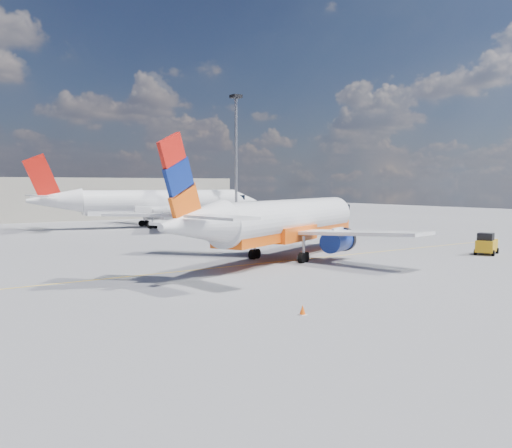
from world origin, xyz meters
TOP-DOWN VIEW (x-y plane):
  - ground at (0.00, 0.00)m, footprint 240.00×240.00m
  - taxi_line at (0.00, 3.00)m, footprint 70.00×0.15m
  - terminal_main at (5.00, 75.00)m, footprint 70.00×14.00m
  - main_jet at (4.63, 3.94)m, footprint 33.30×25.03m
  - second_jet at (11.89, 46.13)m, footprint 37.29×28.91m
  - gse_tug at (22.91, -4.55)m, footprint 3.36×2.80m
  - traffic_cone at (-8.06, -13.87)m, footprint 0.38×0.38m
  - floodlight_mast at (21.73, 37.66)m, footprint 1.50×1.50m

SIDE VIEW (x-z plane):
  - ground at x=0.00m, z-range 0.00..0.00m
  - taxi_line at x=0.00m, z-range 0.00..0.01m
  - traffic_cone at x=-8.06m, z-range -0.01..0.52m
  - gse_tug at x=22.91m, z-range -0.06..2.06m
  - main_jet at x=4.63m, z-range -1.72..8.59m
  - second_jet at x=11.89m, z-range -1.88..9.38m
  - terminal_main at x=5.00m, z-range 0.00..8.00m
  - floodlight_mast at x=21.73m, z-range 2.04..22.53m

